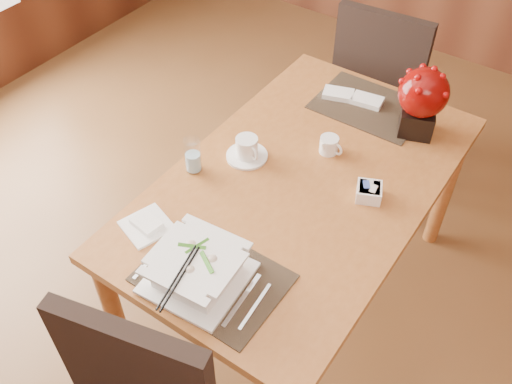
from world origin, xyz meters
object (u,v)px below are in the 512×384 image
Objects in this scene: creamer_jug at (329,145)px; dining_table at (301,198)px; soup_setting at (197,269)px; far_chair at (382,83)px; berry_decor at (422,99)px; water_glass at (193,155)px; coffee_cup at (247,149)px; sugar_caddy at (369,192)px; bread_plate at (147,226)px.

dining_table is at bearing -78.80° from creamer_jug.
soup_setting is (-0.03, -0.58, 0.16)m from dining_table.
berry_decor is at bearing 120.51° from far_chair.
coffee_cup is at bearing 54.53° from water_glass.
dining_table is at bearing 92.39° from far_chair.
berry_decor is at bearing 65.60° from dining_table.
sugar_caddy is 0.09× the size of far_chair.
far_chair is (0.20, 1.51, -0.19)m from bread_plate.
soup_setting is 2.06× the size of bread_plate.
creamer_jug is 0.85m from far_chair.
water_glass is at bearing -125.47° from coffee_cup.
soup_setting is at bearing -49.55° from water_glass.
berry_decor is at bearing 64.67° from creamer_jug.
coffee_cup is at bearing 105.64° from soup_setting.
far_chair reaches higher than coffee_cup.
coffee_cup is 1.71× the size of creamer_jug.
bread_plate is (-0.29, 0.07, -0.05)m from soup_setting.
soup_setting is 0.78m from creamer_jug.
sugar_caddy is at bearing -88.05° from berry_decor.
sugar_caddy is (0.49, 0.07, -0.01)m from coffee_cup.
water_glass reaches higher than coffee_cup.
dining_table is at bearing 26.96° from water_glass.
soup_setting is at bearing -93.40° from dining_table.
berry_decor reaches higher than soup_setting.
coffee_cup is 1.05m from far_chair.
far_chair is (-0.37, 0.95, -0.21)m from sugar_caddy.
far_chair is (0.12, 1.02, -0.22)m from coffee_cup.
coffee_cup is 1.11× the size of water_glass.
bread_plate is (-0.32, -0.70, -0.03)m from creamer_jug.
dining_table is at bearing 81.80° from soup_setting.
far_chair is at bearing 109.99° from creamer_jug.
sugar_caddy is 0.47m from berry_decor.
sugar_caddy is at bearing -18.21° from creamer_jug.
coffee_cup is 0.50m from bread_plate.
berry_decor reaches higher than water_glass.
bread_plate is at bearing 77.88° from far_chair.
berry_decor is (-0.02, 0.45, 0.14)m from sugar_caddy.
water_glass reaches higher than soup_setting.
berry_decor is 0.70m from far_chair.
dining_table is 9.22× the size of coffee_cup.
berry_decor reaches higher than sugar_caddy.
soup_setting is 3.58× the size of sugar_caddy.
creamer_jug is 0.33× the size of berry_decor.
soup_setting is 1.61m from far_chair.
dining_table is 4.75× the size of soup_setting.
water_glass reaches higher than bread_plate.
far_chair is at bearing 83.26° from coffee_cup.
coffee_cup is 0.56× the size of berry_decor.
berry_decor is 1.16m from bread_plate.
bread_plate is (-0.08, -0.49, -0.03)m from coffee_cup.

